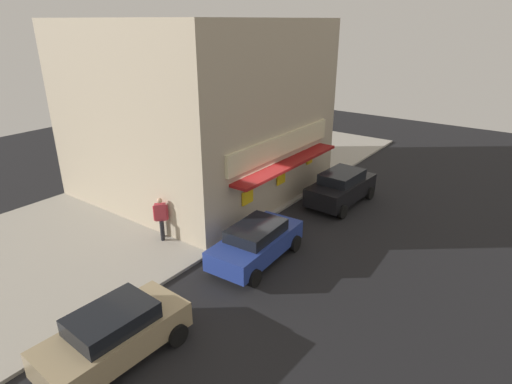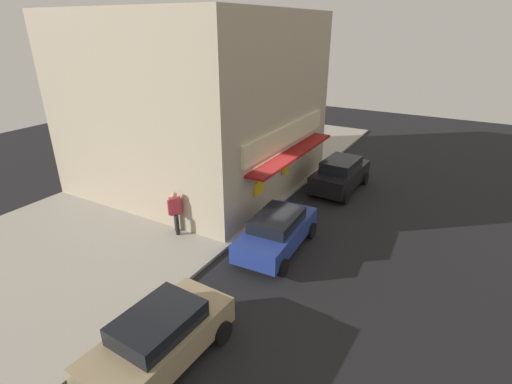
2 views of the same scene
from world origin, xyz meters
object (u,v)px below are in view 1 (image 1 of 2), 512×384
at_px(parked_car_black, 341,187).
at_px(fire_hydrant, 313,169).
at_px(parked_car_blue, 256,242).
at_px(traffic_light, 217,154).
at_px(pedestrian, 161,216).
at_px(trash_can, 219,201).
at_px(parked_car_tan, 114,334).

bearing_deg(parked_car_black, fire_hydrant, 51.44).
distance_m(parked_car_blue, parked_car_black, 6.73).
xyz_separation_m(traffic_light, pedestrian, (-1.77, 1.52, -2.43)).
height_order(parked_car_blue, parked_car_black, parked_car_black).
height_order(fire_hydrant, parked_car_blue, parked_car_blue).
height_order(traffic_light, trash_can, traffic_light).
xyz_separation_m(fire_hydrant, trash_can, (-6.61, 1.28, 0.02)).
relative_size(pedestrian, parked_car_black, 0.43).
bearing_deg(parked_car_tan, parked_car_black, -1.12).
xyz_separation_m(parked_car_blue, parked_car_black, (6.73, -0.19, 0.08)).
height_order(fire_hydrant, trash_can, trash_can).
relative_size(pedestrian, parked_car_blue, 0.43).
distance_m(trash_can, parked_car_black, 6.00).
height_order(trash_can, parked_car_black, parked_car_black).
distance_m(fire_hydrant, parked_car_tan, 15.40).
distance_m(parked_car_blue, parked_car_tan, 6.21).
relative_size(trash_can, parked_car_blue, 0.22).
height_order(trash_can, parked_car_tan, parked_car_tan).
bearing_deg(parked_car_blue, parked_car_black, -1.63).
xyz_separation_m(trash_can, parked_car_black, (4.37, -4.10, 0.28)).
bearing_deg(trash_can, traffic_light, -138.55).
distance_m(traffic_light, pedestrian, 3.37).
distance_m(pedestrian, parked_car_blue, 4.13).
relative_size(fire_hydrant, trash_can, 0.98).
relative_size(trash_can, parked_car_tan, 0.23).
bearing_deg(parked_car_black, trash_can, 136.79).
height_order(trash_can, pedestrian, pedestrian).
bearing_deg(pedestrian, parked_car_black, -28.23).
height_order(traffic_light, parked_car_tan, traffic_light).
xyz_separation_m(parked_car_blue, parked_car_tan, (-6.21, 0.06, 0.02)).
bearing_deg(parked_car_blue, parked_car_tan, 179.43).
height_order(fire_hydrant, pedestrian, pedestrian).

